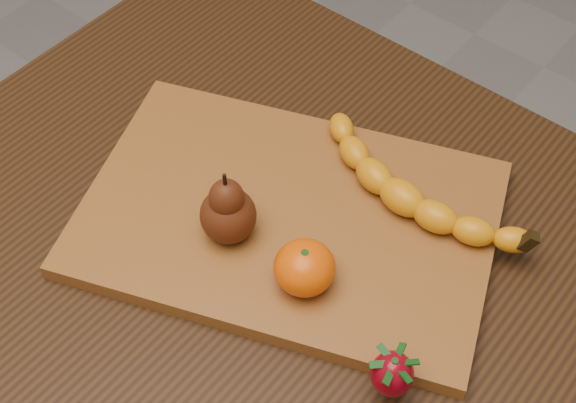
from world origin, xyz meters
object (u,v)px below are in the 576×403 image
Objects in this scene: pear at (227,205)px; mandarin at (304,268)px; table at (320,310)px; cutting_board at (288,218)px.

pear is 0.10m from mandarin.
table is at bearing 99.54° from mandarin.
mandarin reaches higher than cutting_board.
mandarin is (0.07, -0.06, 0.04)m from cutting_board.
cutting_board is at bearing 164.15° from table.
table is 2.22× the size of cutting_board.
pear is at bearing -155.83° from table.
table is at bearing 24.17° from pear.
mandarin is at bearing -80.46° from table.
table is 15.78× the size of mandarin.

